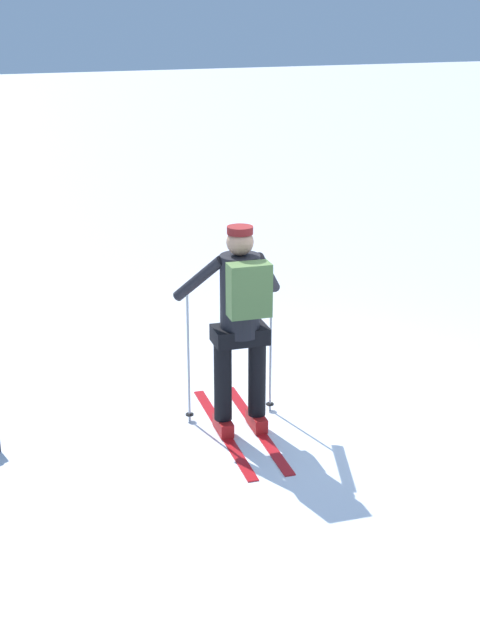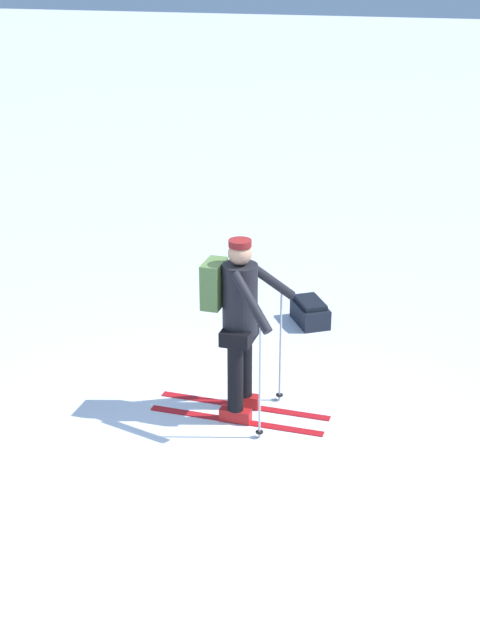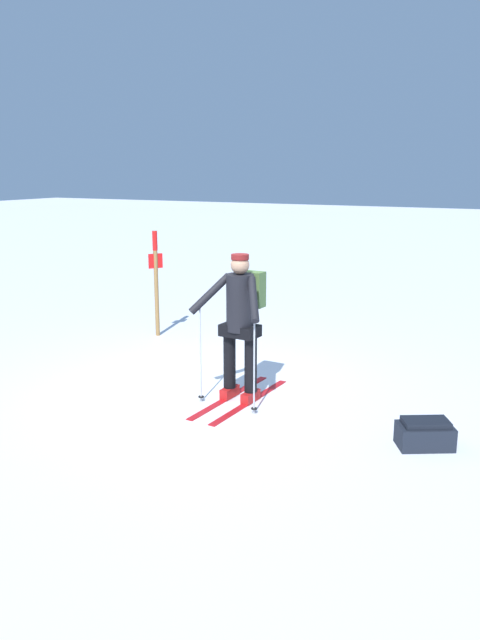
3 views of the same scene
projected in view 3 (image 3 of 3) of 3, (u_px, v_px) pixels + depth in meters
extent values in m
plane|color=white|center=(202.00, 388.00, 8.01)|extent=(80.00, 80.00, 0.00)
cube|color=red|center=(251.00, 401.00, 7.55)|extent=(1.72, 0.21, 0.01)
cube|color=red|center=(251.00, 396.00, 7.53)|extent=(0.31, 0.13, 0.12)
cylinder|color=black|center=(251.00, 362.00, 7.43)|extent=(0.15, 0.15, 0.74)
cube|color=red|center=(230.00, 397.00, 7.70)|extent=(1.72, 0.21, 0.01)
cube|color=red|center=(230.00, 392.00, 7.68)|extent=(0.31, 0.13, 0.12)
cylinder|color=black|center=(230.00, 358.00, 7.58)|extent=(0.15, 0.15, 0.74)
cube|color=black|center=(240.00, 330.00, 7.41)|extent=(0.31, 0.47, 0.14)
cylinder|color=black|center=(240.00, 303.00, 7.33)|extent=(0.33, 0.33, 0.68)
sphere|color=tan|center=(240.00, 265.00, 7.23)|extent=(0.22, 0.22, 0.22)
cylinder|color=maroon|center=(240.00, 257.00, 7.21)|extent=(0.21, 0.21, 0.06)
cube|color=#4C6B38|center=(251.00, 289.00, 7.51)|extent=(0.19, 0.35, 0.43)
cylinder|color=#B2B7BC|center=(254.00, 363.00, 7.04)|extent=(0.02, 0.02, 1.21)
cylinder|color=black|center=(254.00, 409.00, 7.17)|extent=(0.07, 0.07, 0.01)
cylinder|color=black|center=(253.00, 299.00, 7.00)|extent=(0.50, 0.35, 0.47)
cylinder|color=#B2B7BC|center=(200.00, 354.00, 7.41)|extent=(0.02, 0.02, 1.21)
cylinder|color=black|center=(201.00, 397.00, 7.54)|extent=(0.07, 0.07, 0.01)
cylinder|color=black|center=(210.00, 294.00, 7.30)|extent=(0.47, 0.41, 0.47)
cube|color=black|center=(425.00, 436.00, 6.30)|extent=(0.55, 0.63, 0.24)
cube|color=black|center=(426.00, 422.00, 6.26)|extent=(0.45, 0.53, 0.06)
cylinder|color=olive|center=(156.00, 284.00, 10.34)|extent=(0.07, 0.07, 1.76)
cylinder|color=red|center=(155.00, 241.00, 10.17)|extent=(0.08, 0.08, 0.32)
cube|color=red|center=(156.00, 261.00, 10.25)|extent=(0.21, 0.16, 0.24)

